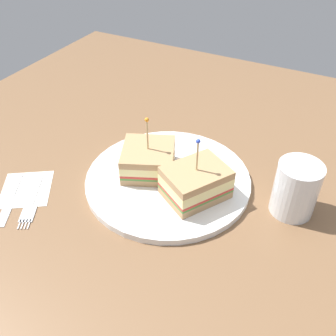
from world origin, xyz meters
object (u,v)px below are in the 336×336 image
at_px(drink_glass, 295,191).
at_px(napkin, 26,189).
at_px(plate, 168,179).
at_px(fork, 31,206).
at_px(sandwich_half_front, 196,182).
at_px(knife, 10,202).
at_px(sandwich_half_back, 149,159).

relative_size(drink_glass, napkin, 0.99).
bearing_deg(drink_glass, plate, -81.46).
height_order(plate, fork, plate).
height_order(sandwich_half_front, fork, sandwich_half_front).
bearing_deg(napkin, plate, 121.94).
distance_m(plate, drink_glass, 0.21).
xyz_separation_m(plate, fork, (0.16, -0.17, -0.00)).
height_order(plate, napkin, plate).
bearing_deg(knife, sandwich_half_front, 118.76).
relative_size(sandwich_half_back, napkin, 1.27).
bearing_deg(sandwich_half_back, fork, -39.58).
bearing_deg(napkin, sandwich_half_back, 128.16).
bearing_deg(sandwich_half_front, fork, -59.31).
height_order(drink_glass, fork, drink_glass).
bearing_deg(drink_glass, knife, -64.47).
relative_size(drink_glass, knife, 0.80).
relative_size(sandwich_half_back, drink_glass, 1.29).
xyz_separation_m(fork, knife, (0.01, -0.04, 0.00)).
distance_m(sandwich_half_back, napkin, 0.22).
relative_size(sandwich_half_back, knife, 1.03).
relative_size(sandwich_half_front, napkin, 1.34).
bearing_deg(knife, plate, 128.77).
height_order(drink_glass, napkin, drink_glass).
distance_m(plate, sandwich_half_back, 0.05).
bearing_deg(napkin, sandwich_half_front, 112.26).
xyz_separation_m(sandwich_half_front, sandwich_half_back, (-0.02, -0.10, -0.00)).
distance_m(sandwich_half_front, drink_glass, 0.16).
relative_size(plate, napkin, 3.14).
bearing_deg(napkin, fork, 52.67).
bearing_deg(drink_glass, napkin, -68.83).
bearing_deg(sandwich_half_back, sandwich_half_front, 76.70).
bearing_deg(sandwich_half_front, napkin, -67.74).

